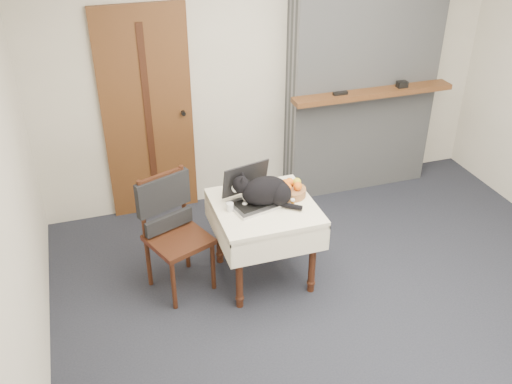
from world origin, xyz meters
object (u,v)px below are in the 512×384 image
cream_jar (230,207)px  fruit_basket (291,189)px  side_table (264,217)px  chair (170,217)px  door (148,115)px  laptop (252,193)px  pill_bottle (293,203)px  cat (266,191)px

cream_jar → fruit_basket: 0.53m
side_table → chair: chair is taller
door → side_table: bearing=-63.3°
fruit_basket → door: bearing=126.1°
laptop → chair: laptop is taller
fruit_basket → chair: chair is taller
cream_jar → pill_bottle: pill_bottle is taller
cat → pill_bottle: 0.23m
cat → cream_jar: bearing=-160.9°
side_table → cat: bearing=33.1°
door → laptop: 1.41m
laptop → pill_bottle: 0.33m
cat → chair: bearing=-174.6°
cat → chair: size_ratio=0.52×
pill_bottle → fruit_basket: (0.05, 0.16, 0.02)m
laptop → pill_bottle: bearing=-45.2°
pill_bottle → fruit_basket: bearing=72.7°
door → laptop: (0.60, -1.26, -0.23)m
side_table → cream_jar: bearing=179.4°
door → laptop: door is taller
pill_bottle → door: bearing=121.4°
door → chair: size_ratio=2.04×
cream_jar → fruit_basket: (0.53, 0.07, 0.02)m
pill_bottle → laptop: bearing=148.3°
side_table → laptop: size_ratio=1.68×
side_table → cream_jar: (-0.28, 0.00, 0.15)m
cream_jar → cat: bearing=1.5°
door → pill_bottle: bearing=-58.6°
laptop → fruit_basket: laptop is taller
side_table → cat: size_ratio=1.54×
door → fruit_basket: size_ratio=8.57×
laptop → fruit_basket: size_ratio=1.99×
cat → pill_bottle: (0.18, -0.10, -0.08)m
chair → cream_jar: bearing=-42.5°
side_table → pill_bottle: pill_bottle is taller
cream_jar → fruit_basket: bearing=7.3°
door → cream_jar: bearing=-73.5°
laptop → door: bearing=101.8°
cream_jar → chair: 0.48m
cream_jar → fruit_basket: fruit_basket is taller
laptop → pill_bottle: laptop is taller
laptop → side_table: bearing=-58.4°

